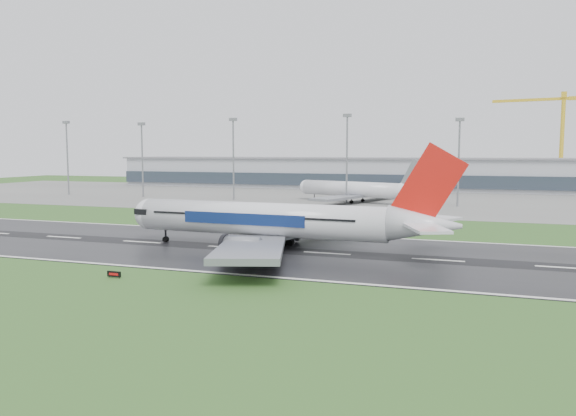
% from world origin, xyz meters
% --- Properties ---
extents(ground, '(520.00, 520.00, 0.00)m').
position_xyz_m(ground, '(0.00, 0.00, 0.00)').
color(ground, '#29521E').
rests_on(ground, ground).
extents(runway, '(400.00, 45.00, 0.10)m').
position_xyz_m(runway, '(0.00, 0.00, 0.05)').
color(runway, black).
rests_on(runway, ground).
extents(apron, '(400.00, 130.00, 0.08)m').
position_xyz_m(apron, '(0.00, 125.00, 0.04)').
color(apron, slate).
rests_on(apron, ground).
extents(terminal, '(240.00, 36.00, 15.00)m').
position_xyz_m(terminal, '(0.00, 185.00, 7.50)').
color(terminal, '#9A9DA5').
rests_on(terminal, ground).
extents(main_airliner, '(68.37, 65.35, 19.48)m').
position_xyz_m(main_airliner, '(30.93, 0.57, 9.84)').
color(main_airliner, silver).
rests_on(main_airliner, runway).
extents(parked_airliner, '(67.64, 65.38, 15.80)m').
position_xyz_m(parked_airliner, '(23.54, 103.55, 7.98)').
color(parked_airliner, silver).
rests_on(parked_airliner, apron).
extents(tower_crane, '(47.54, 11.66, 47.06)m').
position_xyz_m(tower_crane, '(103.60, 200.00, 23.53)').
color(tower_crane, gold).
rests_on(tower_crane, ground).
extents(runway_sign, '(2.30, 0.28, 1.04)m').
position_xyz_m(runway_sign, '(14.85, -29.67, 0.52)').
color(runway_sign, black).
rests_on(runway_sign, ground).
extents(floodmast_0, '(0.64, 0.64, 30.81)m').
position_xyz_m(floodmast_0, '(-103.31, 100.00, 15.40)').
color(floodmast_0, gray).
rests_on(floodmast_0, ground).
extents(floodmast_1, '(0.64, 0.64, 29.54)m').
position_xyz_m(floodmast_1, '(-65.53, 100.00, 14.77)').
color(floodmast_1, gray).
rests_on(floodmast_1, ground).
extents(floodmast_2, '(0.64, 0.64, 30.61)m').
position_xyz_m(floodmast_2, '(-24.37, 100.00, 15.31)').
color(floodmast_2, gray).
rests_on(floodmast_2, ground).
extents(floodmast_3, '(0.64, 0.64, 31.22)m').
position_xyz_m(floodmast_3, '(20.69, 100.00, 15.61)').
color(floodmast_3, gray).
rests_on(floodmast_3, ground).
extents(floodmast_4, '(0.64, 0.64, 29.05)m').
position_xyz_m(floodmast_4, '(59.58, 100.00, 14.53)').
color(floodmast_4, gray).
rests_on(floodmast_4, ground).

